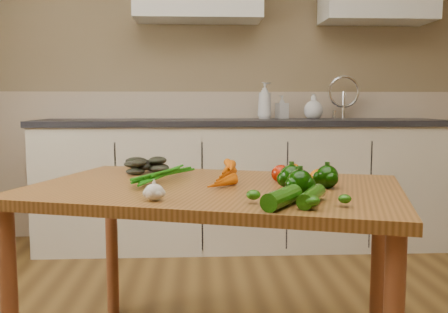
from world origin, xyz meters
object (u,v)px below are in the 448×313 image
pepper_c (300,183)px  leafy_greens (147,163)px  tomato_a (281,174)px  zucchini_a (312,196)px  soap_bottle_b (282,107)px  tomato_c (319,177)px  zucchini_b (282,198)px  tomato_b (293,171)px  table (214,207)px  pepper_a (291,177)px  pepper_b (327,177)px  soap_bottle_a (265,101)px  garlic_bulb (154,192)px  soap_bottle_c (313,106)px  carrot_bunch (205,174)px

pepper_c → leafy_greens: bearing=134.8°
tomato_a → zucchini_a: (0.02, -0.41, -0.01)m
soap_bottle_b → tomato_c: size_ratio=2.71×
zucchini_a → zucchini_b: 0.10m
leafy_greens → tomato_b: 0.62m
table → tomato_a: size_ratio=20.70×
tomato_c → tomato_b: bearing=117.2°
table → pepper_a: size_ratio=17.75×
soap_bottle_b → pepper_c: size_ratio=1.99×
pepper_a → pepper_b: (0.13, 0.02, -0.00)m
pepper_b → soap_bottle_a: bearing=89.2°
pepper_c → tomato_c: (0.12, 0.23, -0.01)m
leafy_greens → pepper_b: (0.68, -0.40, -0.01)m
tomato_b → zucchini_a: size_ratio=0.35×
garlic_bulb → zucchini_a: bearing=-9.8°
tomato_a → tomato_b: (0.06, 0.09, -0.00)m
soap_bottle_c → carrot_bunch: bearing=-78.0°
soap_bottle_a → tomato_c: 1.82m
carrot_bunch → tomato_c: size_ratio=3.90×
pepper_c → zucchini_a: size_ratio=0.44×
soap_bottle_b → zucchini_a: bearing=62.0°
tomato_a → carrot_bunch: bearing=179.1°
soap_bottle_b → carrot_bunch: (-0.60, -1.82, -0.24)m
soap_bottle_a → pepper_b: (-0.03, -1.88, -0.28)m
leafy_greens → garlic_bulb: bearing=-82.3°
carrot_bunch → leafy_greens: 0.36m
soap_bottle_c → pepper_b: soap_bottle_c is taller
leafy_greens → soap_bottle_a: bearing=64.5°
leafy_greens → garlic_bulb: (0.08, -0.60, -0.02)m
soap_bottle_b → pepper_b: soap_bottle_b is taller
soap_bottle_b → carrot_bunch: 1.93m
carrot_bunch → pepper_a: bearing=-10.8°
tomato_c → zucchini_a: 0.38m
tomato_b → zucchini_a: bearing=-94.5°
soap_bottle_b → soap_bottle_c: 0.23m
zucchini_b → pepper_a: bearing=74.2°
tomato_a → soap_bottle_b: bearing=80.3°
pepper_a → zucchini_b: size_ratio=0.46×
soap_bottle_a → pepper_c: (-0.15, -2.03, -0.27)m
table → pepper_c: pepper_c is taller
garlic_bulb → tomato_c: bearing=25.6°
soap_bottle_a → garlic_bulb: soap_bottle_a is taller
carrot_bunch → tomato_b: 0.36m
carrot_bunch → zucchini_a: size_ratio=1.27×
table → zucchini_a: zucchini_a is taller
garlic_bulb → zucchini_a: 0.48m
soap_bottle_c → tomato_c: size_ratio=2.86×
soap_bottle_a → soap_bottle_b: 0.17m
soap_bottle_b → zucchini_b: (-0.38, -2.27, -0.24)m
pepper_c → tomato_a: 0.28m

